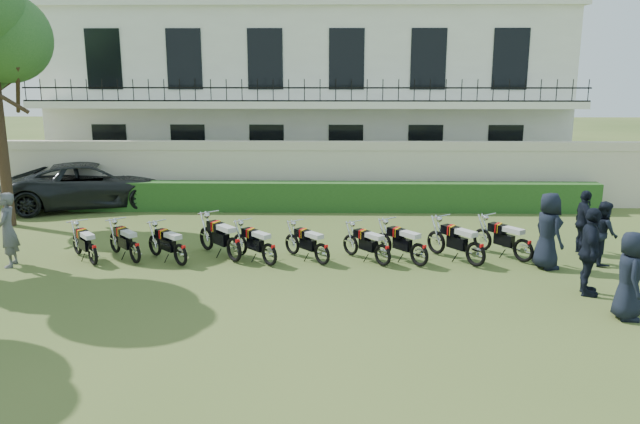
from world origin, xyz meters
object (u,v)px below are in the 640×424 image
object	(u,v)px
suv	(93,185)
motorcycle_5	(322,249)
motorcycle_6	(383,250)
officer_2	(590,252)
inspector	(8,230)
officer_3	(548,231)
motorcycle_0	(92,249)
officer_4	(603,233)
motorcycle_2	(180,249)
motorcycle_8	(476,248)
motorcycle_4	(269,249)
motorcycle_9	(524,245)
officer_5	(584,222)
motorcycle_3	(234,244)
officer_0	(630,276)
motorcycle_7	(419,249)
motorcycle_1	(135,247)

from	to	relation	value
suv	motorcycle_5	bearing A→B (deg)	-146.34
motorcycle_6	officer_2	world-z (taller)	officer_2
inspector	officer_3	size ratio (longest dim) A/B	0.98
motorcycle_0	suv	size ratio (longest dim) A/B	0.24
officer_4	motorcycle_2	bearing A→B (deg)	93.92
motorcycle_8	inspector	world-z (taller)	inspector
motorcycle_2	motorcycle_8	world-z (taller)	motorcycle_8
motorcycle_2	officer_4	bearing A→B (deg)	-43.56
officer_3	motorcycle_5	bearing A→B (deg)	73.53
officer_2	suv	bearing A→B (deg)	73.54
motorcycle_4	motorcycle_9	distance (m)	6.34
motorcycle_4	motorcycle_6	xyz separation A→B (m)	(2.78, 0.05, -0.02)
motorcycle_2	officer_2	xyz separation A→B (m)	(9.20, -1.75, 0.52)
motorcycle_5	motorcycle_4	bearing A→B (deg)	142.07
inspector	officer_5	size ratio (longest dim) A/B	1.09
officer_3	officer_5	distance (m)	1.83
motorcycle_4	motorcycle_8	distance (m)	5.05
motorcycle_3	motorcycle_8	xyz separation A→B (m)	(5.96, -0.26, -0.01)
motorcycle_4	motorcycle_6	world-z (taller)	motorcycle_4
motorcycle_9	officer_4	distance (m)	1.95
motorcycle_8	officer_2	bearing A→B (deg)	-79.59
motorcycle_8	officer_4	size ratio (longest dim) A/B	1.01
motorcycle_6	officer_0	size ratio (longest dim) A/B	0.78
suv	officer_2	size ratio (longest dim) A/B	2.98
officer_4	officer_5	distance (m)	0.90
motorcycle_9	motorcycle_7	bearing A→B (deg)	150.84
motorcycle_7	officer_5	xyz separation A→B (m)	(4.43, 1.26, 0.38)
officer_5	motorcycle_1	bearing A→B (deg)	99.51
motorcycle_9	suv	size ratio (longest dim) A/B	0.27
officer_2	officer_0	bearing A→B (deg)	-154.09
motorcycle_2	officer_5	bearing A→B (deg)	-38.62
inspector	officer_0	bearing A→B (deg)	65.93
motorcycle_6	officer_5	world-z (taller)	officer_5
motorcycle_1	motorcycle_5	bearing A→B (deg)	-42.45
motorcycle_0	officer_4	size ratio (longest dim) A/B	0.87
motorcycle_0	suv	xyz separation A→B (m)	(-2.49, 6.74, 0.36)
officer_3	motorcycle_1	bearing A→B (deg)	73.72
motorcycle_3	motorcycle_4	world-z (taller)	motorcycle_3
motorcycle_9	officer_5	size ratio (longest dim) A/B	0.91
motorcycle_3	motorcycle_5	distance (m)	2.22
officer_2	officer_3	size ratio (longest dim) A/B	1.02
motorcycle_6	officer_5	distance (m)	5.48
motorcycle_8	motorcycle_5	bearing A→B (deg)	142.37
motorcycle_6	officer_4	distance (m)	5.49
motorcycle_4	motorcycle_6	bearing A→B (deg)	-42.99
motorcycle_2	motorcycle_0	bearing A→B (deg)	133.86
officer_2	inspector	bearing A→B (deg)	97.76
motorcycle_2	motorcycle_3	world-z (taller)	motorcycle_3
officer_3	motorcycle_7	bearing A→B (deg)	74.49
motorcycle_6	officer_2	distance (m)	4.66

